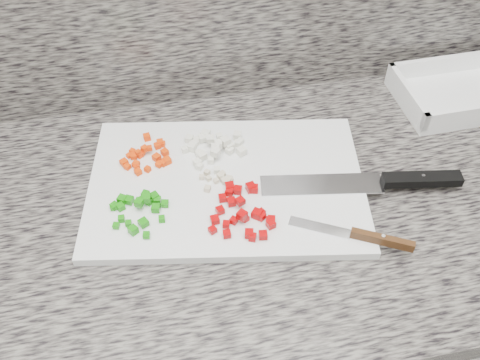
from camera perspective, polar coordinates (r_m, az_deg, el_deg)
name	(u,v)px	position (r m, az deg, el deg)	size (l,w,h in m)	color
cabinet	(218,336)	(1.30, -2.40, -16.28)	(3.92, 0.62, 0.86)	silver
countertop	(210,214)	(0.92, -3.26, -3.68)	(3.96, 0.64, 0.04)	slate
cutting_board	(226,184)	(0.92, -1.46, -0.46)	(0.47, 0.31, 0.02)	white
carrot_pile	(148,155)	(0.97, -9.84, 2.62)	(0.09, 0.10, 0.02)	#E93B05
onion_pile	(213,146)	(0.96, -2.88, 3.60)	(0.12, 0.11, 0.02)	silver
green_pepper_pile	(139,208)	(0.88, -10.72, -2.93)	(0.10, 0.10, 0.02)	#16800B
red_pepper_pile	(243,210)	(0.86, 0.35, -3.26)	(0.11, 0.12, 0.02)	#A50204
garlic_pile	(219,179)	(0.91, -2.31, 0.07)	(0.06, 0.05, 0.01)	beige
chef_knife	(387,181)	(0.94, 15.45, -0.11)	(0.34, 0.09, 0.02)	silver
paring_knife	(366,237)	(0.86, 13.29, -5.90)	(0.18, 0.11, 0.02)	silver
tray	(458,94)	(1.18, 22.19, 8.53)	(0.24, 0.18, 0.05)	white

